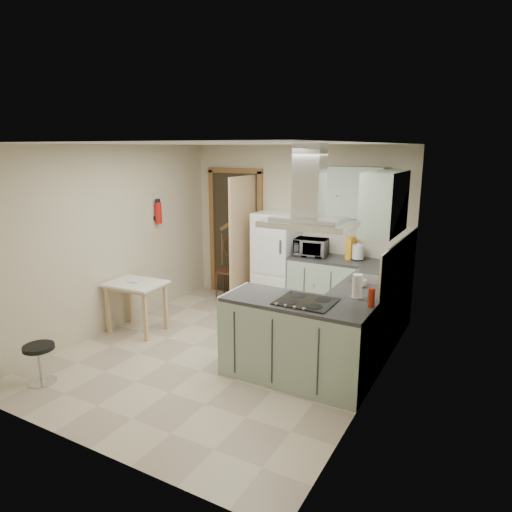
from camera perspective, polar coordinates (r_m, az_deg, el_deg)
The scene contains 28 objects.
floor at distance 5.75m, azimuth -3.87°, elevation -11.95°, with size 4.20×4.20×0.00m, color #BDAF93.
ceiling at distance 5.19m, azimuth -4.31°, elevation 13.84°, with size 4.20×4.20×0.00m, color silver.
back_wall at distance 7.15m, azimuth 5.11°, elevation 3.64°, with size 3.60×3.60×0.00m, color #BBAF91.
left_wall at distance 6.47m, azimuth -17.60°, elevation 2.03°, with size 4.20×4.20×0.00m, color #BBAF91.
right_wall at distance 4.63m, azimuth 14.98°, elevation -2.18°, with size 4.20×4.20×0.00m, color #BBAF91.
doorway at distance 7.66m, azimuth -2.57°, elevation 2.82°, with size 1.10×0.12×2.10m, color brown.
fridge at distance 7.07m, azimuth 2.55°, elevation -0.57°, with size 0.60×0.60×1.50m, color white.
counter_back at distance 6.83m, azimuth 9.02°, elevation -3.86°, with size 1.08×0.60×0.90m, color #9EB2A0.
counter_right at distance 5.98m, azimuth 14.39°, elevation -6.63°, with size 0.60×1.95×0.90m, color #9EB2A0.
splashback at distance 6.83m, azimuth 12.43°, elevation 2.07°, with size 1.68×0.02×0.50m, color beige.
wall_cabinet_back at distance 6.58m, azimuth 12.24°, elevation 7.82°, with size 0.85×0.35×0.70m, color #9EB2A0.
wall_cabinet_right at distance 5.37m, azimuth 15.80°, elevation 6.41°, with size 0.35×0.90×0.70m, color #9EB2A0.
peninsula at distance 4.97m, azimuth 5.06°, elevation -10.47°, with size 1.55×0.65×0.90m, color #9EB2A0.
hob at distance 4.77m, azimuth 6.28°, elevation -5.67°, with size 0.58×0.50×0.01m, color black.
extractor_hood at distance 4.57m, azimuth 6.54°, elevation 4.02°, with size 0.90×0.55×0.10m, color silver.
sink at distance 5.68m, azimuth 14.21°, elevation -2.87°, with size 0.45×0.40×0.01m, color silver.
fire_extinguisher at distance 7.03m, azimuth -12.11°, elevation 5.29°, with size 0.10×0.10×0.32m, color #B2140F.
drop_leaf_table at distance 6.43m, azimuth -14.64°, elevation -6.19°, with size 0.74×0.56×0.70m, color tan.
bentwood_chair at distance 7.52m, azimuth -3.32°, elevation -1.83°, with size 0.43×0.43×0.96m, color #482A18.
stool at distance 5.49m, azimuth -25.34°, elevation -12.08°, with size 0.32×0.32×0.43m, color black.
microwave at distance 6.74m, azimuth 6.90°, elevation 1.09°, with size 0.47×0.32×0.26m, color black.
kettle at distance 6.61m, azimuth 12.63°, elevation 0.54°, with size 0.17×0.17×0.24m, color silver.
cereal_box at distance 6.67m, azimuth 11.79°, elevation 1.00°, with size 0.08×0.21×0.31m, color orange.
soap_bottle at distance 5.92m, azimuth 15.94°, elevation -1.46°, with size 0.08×0.08×0.18m, color silver.
paper_towel at distance 4.95m, azimuth 12.54°, elevation -3.65°, with size 0.10×0.10×0.27m, color silver.
cup at distance 5.36m, azimuth 13.10°, elevation -3.35°, with size 0.11×0.11×0.09m, color silver.
red_bottle at distance 4.72m, azimuth 14.23°, elevation -5.04°, with size 0.07×0.07×0.20m, color #9F200D.
book at distance 6.42m, azimuth -15.42°, elevation -2.58°, with size 0.15×0.21×0.09m, color #963233.
Camera 1 is at (2.83, -4.35, 2.46)m, focal length 32.00 mm.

